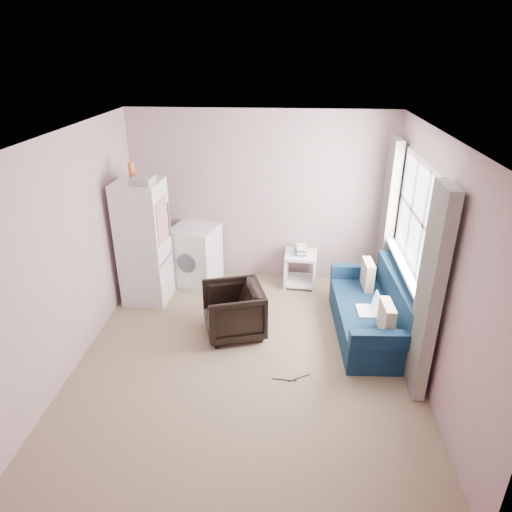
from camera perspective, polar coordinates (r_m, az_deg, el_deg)
The scene contains 8 objects.
room at distance 4.75m, azimuth -0.92°, elevation -0.21°, with size 3.84×4.24×2.54m.
armchair at distance 5.59m, azimuth -2.84°, elevation -6.56°, with size 0.69×0.64×0.71m, color black.
fridge at distance 6.31m, azimuth -13.83°, elevation 1.70°, with size 0.63×0.62×1.93m.
washing_machine at distance 6.81m, azimuth -7.56°, elevation 0.28°, with size 0.75×0.75×0.88m.
side_table at distance 6.77m, azimuth 5.58°, elevation -1.31°, with size 0.48×0.48×0.63m.
sofa at distance 5.80m, azimuth 14.59°, elevation -7.01°, with size 0.86×1.76×0.77m.
window_dressing at distance 5.59m, azimuth 18.11°, elevation 0.84°, with size 0.17×2.62×2.18m.
floor_cables at distance 5.09m, azimuth 4.50°, elevation -15.06°, with size 0.41×0.15×0.01m.
Camera 1 is at (0.43, -4.28, 3.26)m, focal length 32.00 mm.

